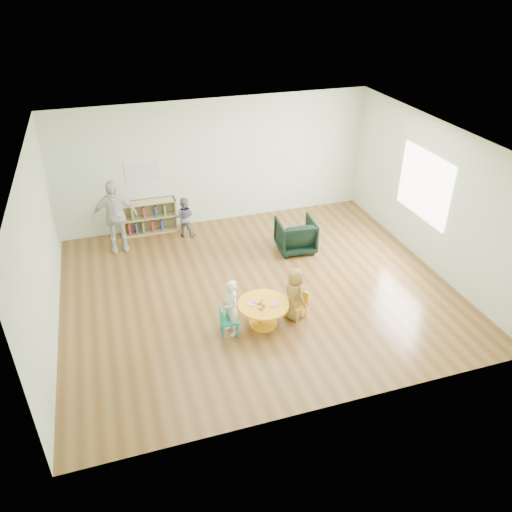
# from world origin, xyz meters

# --- Properties ---
(room) EXTENTS (7.10, 7.00, 2.80)m
(room) POSITION_xyz_m (0.01, 0.00, 1.89)
(room) COLOR brown
(room) RESTS_ON ground
(activity_table) EXTENTS (0.85, 0.85, 0.47)m
(activity_table) POSITION_xyz_m (-0.22, -1.03, 0.29)
(activity_table) COLOR #FFB315
(activity_table) RESTS_ON ground
(kid_chair_left) EXTENTS (0.33, 0.33, 0.56)m
(kid_chair_left) POSITION_xyz_m (-0.86, -1.09, 0.30)
(kid_chair_left) COLOR #1A927E
(kid_chair_left) RESTS_ON ground
(kid_chair_right) EXTENTS (0.36, 0.36, 0.50)m
(kid_chair_right) POSITION_xyz_m (0.42, -1.00, 0.27)
(kid_chair_right) COLOR #FFB315
(kid_chair_right) RESTS_ON ground
(bookshelf) EXTENTS (1.20, 0.30, 0.75)m
(bookshelf) POSITION_xyz_m (-1.61, 2.86, 0.37)
(bookshelf) COLOR tan
(bookshelf) RESTS_ON ground
(alphabet_poster) EXTENTS (0.74, 0.01, 0.54)m
(alphabet_poster) POSITION_xyz_m (-1.60, 2.98, 1.35)
(alphabet_poster) COLOR white
(alphabet_poster) RESTS_ON ground
(armchair) EXTENTS (0.80, 0.82, 0.70)m
(armchair) POSITION_xyz_m (1.20, 1.13, 0.35)
(armchair) COLOR black
(armchair) RESTS_ON ground
(child_left) EXTENTS (0.30, 0.40, 0.99)m
(child_left) POSITION_xyz_m (-0.78, -1.08, 0.49)
(child_left) COLOR white
(child_left) RESTS_ON ground
(child_right) EXTENTS (0.44, 0.54, 0.96)m
(child_right) POSITION_xyz_m (0.33, -1.00, 0.48)
(child_right) COLOR yellow
(child_right) RESTS_ON ground
(toddler) EXTENTS (0.54, 0.49, 0.90)m
(toddler) POSITION_xyz_m (-0.88, 2.45, 0.45)
(toddler) COLOR #171637
(toddler) RESTS_ON ground
(adult_caretaker) EXTENTS (0.91, 0.39, 1.55)m
(adult_caretaker) POSITION_xyz_m (-2.32, 2.26, 0.77)
(adult_caretaker) COLOR silver
(adult_caretaker) RESTS_ON ground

